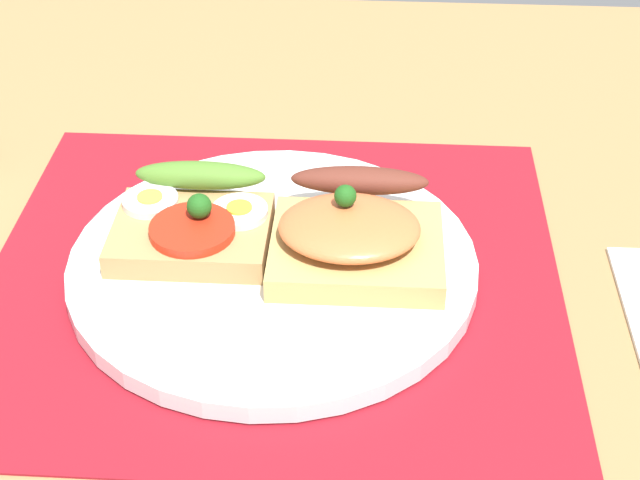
{
  "coord_description": "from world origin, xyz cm",
  "views": [
    {
      "loc": [
        5.95,
        -48.18,
        39.0
      ],
      "look_at": [
        3.0,
        0.0,
        3.05
      ],
      "focal_mm": 54.25,
      "sensor_mm": 36.0,
      "label": 1
    }
  ],
  "objects": [
    {
      "name": "ground_plane",
      "position": [
        0.0,
        0.0,
        -1.6
      ],
      "size": [
        120.0,
        90.0,
        3.2
      ],
      "primitive_type": "cube",
      "color": "#9C7446"
    },
    {
      "name": "placemat",
      "position": [
        0.0,
        0.0,
        0.15
      ],
      "size": [
        36.64,
        33.87,
        0.3
      ],
      "primitive_type": "cube",
      "color": "maroon",
      "rests_on": "ground_plane"
    },
    {
      "name": "plate",
      "position": [
        0.0,
        0.0,
        0.93
      ],
      "size": [
        25.98,
        25.98,
        1.25
      ],
      "primitive_type": "cylinder",
      "color": "white",
      "rests_on": "placemat"
    },
    {
      "name": "sandwich_egg_tomato",
      "position": [
        -5.26,
        1.79,
        2.91
      ],
      "size": [
        9.95,
        9.26,
        3.85
      ],
      "color": "tan",
      "rests_on": "plate"
    },
    {
      "name": "sandwich_salmon",
      "position": [
        5.11,
        0.89,
        3.25
      ],
      "size": [
        10.75,
        10.49,
        4.88
      ],
      "color": "tan",
      "rests_on": "plate"
    }
  ]
}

